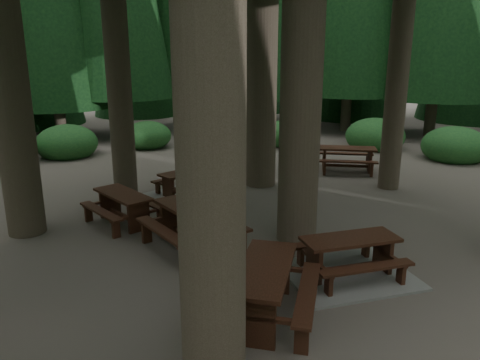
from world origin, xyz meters
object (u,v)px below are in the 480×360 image
picnic_table_b (123,203)px  picnic_table_d (347,155)px  picnic_table_a (349,263)px  picnic_table_e (264,283)px  picnic_table_f (192,221)px  picnic_table_c (187,187)px

picnic_table_b → picnic_table_d: (7.92, 1.14, 0.04)m
picnic_table_d → picnic_table_a: bearing=-93.6°
picnic_table_a → picnic_table_b: 5.39m
picnic_table_a → picnic_table_b: size_ratio=1.31×
picnic_table_d → picnic_table_e: picnic_table_e is taller
picnic_table_f → picnic_table_e: bearing=-9.7°
picnic_table_c → picnic_table_f: (-1.36, -3.42, 0.35)m
picnic_table_d → picnic_table_b: bearing=-133.5°
picnic_table_b → picnic_table_f: size_ratio=0.91×
picnic_table_b → picnic_table_f: bearing=-170.3°
picnic_table_c → picnic_table_e: picnic_table_e is taller
picnic_table_e → picnic_table_f: (0.15, 2.94, 0.01)m
picnic_table_e → picnic_table_f: 2.94m
picnic_table_a → picnic_table_c: (-0.53, 6.00, -0.03)m
picnic_table_f → picnic_table_c: bearing=151.5°
picnic_table_d → picnic_table_f: size_ratio=1.11×
picnic_table_b → picnic_table_e: (0.68, -5.01, 0.07)m
picnic_table_b → picnic_table_e: picnic_table_e is taller
picnic_table_a → picnic_table_e: 2.10m
picnic_table_a → picnic_table_d: 7.78m
picnic_table_a → picnic_table_b: (-2.72, 4.65, 0.24)m
picnic_table_a → picnic_table_f: size_ratio=1.19×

